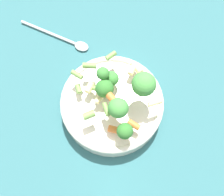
# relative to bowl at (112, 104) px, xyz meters

# --- Properties ---
(ground_plane) EXTENTS (3.00, 3.00, 0.00)m
(ground_plane) POSITION_rel_bowl_xyz_m (0.00, 0.00, -0.03)
(ground_plane) COLOR #2D6066
(bowl) EXTENTS (0.22, 0.22, 0.05)m
(bowl) POSITION_rel_bowl_xyz_m (0.00, 0.00, 0.00)
(bowl) COLOR silver
(bowl) RESTS_ON ground_plane
(pasta_salad) EXTENTS (0.18, 0.19, 0.09)m
(pasta_salad) POSITION_rel_bowl_xyz_m (0.02, -0.00, 0.07)
(pasta_salad) COLOR #8CB766
(pasta_salad) RESTS_ON bowl
(spoon) EXTENTS (0.18, 0.10, 0.01)m
(spoon) POSITION_rel_bowl_xyz_m (-0.11, 0.18, -0.02)
(spoon) COLOR silver
(spoon) RESTS_ON ground_plane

